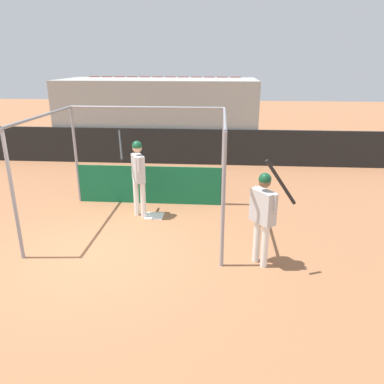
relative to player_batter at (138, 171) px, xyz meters
The scene contains 7 objects.
ground_plane 2.32m from the player_batter, 104.94° to the right, with size 60.00×60.00×0.00m, color #9E6642.
outfield_wall 5.03m from the player_batter, 95.93° to the left, with size 24.00×0.12×1.30m.
bleacher_section 6.67m from the player_batter, 94.45° to the left, with size 7.60×3.20×2.98m.
batting_cage 0.34m from the player_batter, 74.55° to the left, with size 3.94×3.20×2.57m.
home_plate 1.21m from the player_batter, ahead, with size 0.44×0.44×0.02m.
player_batter is the anchor object (origin of this frame).
player_waiting 3.47m from the player_batter, 37.59° to the right, with size 0.75×0.69×2.14m.
Camera 1 is at (2.46, -6.49, 3.65)m, focal length 35.00 mm.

